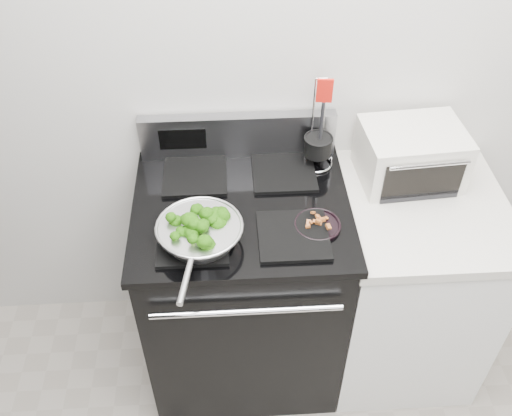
{
  "coord_description": "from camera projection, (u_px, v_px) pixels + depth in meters",
  "views": [
    {
      "loc": [
        -0.34,
        -0.1,
        2.35
      ],
      "look_at": [
        -0.25,
        1.36,
        0.98
      ],
      "focal_mm": 40.0,
      "sensor_mm": 36.0,
      "label": 1
    }
  ],
  "objects": [
    {
      "name": "utensil_holder",
      "position": [
        317.0,
        150.0,
        2.18
      ],
      "size": [
        0.13,
        0.13,
        0.39
      ],
      "rotation": [
        0.0,
        0.0,
        -0.13
      ],
      "color": "silver",
      "rests_on": "gas_range"
    },
    {
      "name": "back_wall",
      "position": [
        319.0,
        56.0,
        2.05
      ],
      "size": [
        4.0,
        0.02,
        2.7
      ],
      "primitive_type": "cube",
      "color": "beige",
      "rests_on": "ground"
    },
    {
      "name": "counter",
      "position": [
        404.0,
        283.0,
        2.42
      ],
      "size": [
        0.62,
        0.68,
        0.92
      ],
      "color": "white",
      "rests_on": "floor"
    },
    {
      "name": "toaster_oven",
      "position": [
        411.0,
        155.0,
        2.15
      ],
      "size": [
        0.39,
        0.31,
        0.21
      ],
      "rotation": [
        0.0,
        0.0,
        0.08
      ],
      "color": "white",
      "rests_on": "counter"
    },
    {
      "name": "bacon_plate",
      "position": [
        318.0,
        223.0,
        1.97
      ],
      "size": [
        0.16,
        0.16,
        0.04
      ],
      "rotation": [
        0.0,
        0.0,
        -0.11
      ],
      "color": "black",
      "rests_on": "gas_range"
    },
    {
      "name": "broccoli_pile",
      "position": [
        199.0,
        228.0,
        1.88
      ],
      "size": [
        0.23,
        0.23,
        0.08
      ],
      "primitive_type": null,
      "color": "#0F3104",
      "rests_on": "skillet"
    },
    {
      "name": "skillet",
      "position": [
        200.0,
        232.0,
        1.89
      ],
      "size": [
        0.29,
        0.46,
        0.06
      ],
      "rotation": [
        0.0,
        0.0,
        -0.17
      ],
      "color": "silver",
      "rests_on": "gas_range"
    },
    {
      "name": "gas_range",
      "position": [
        243.0,
        286.0,
        2.38
      ],
      "size": [
        0.79,
        0.69,
        1.13
      ],
      "color": "black",
      "rests_on": "floor"
    }
  ]
}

